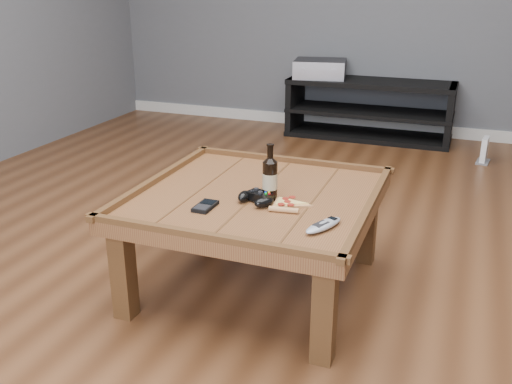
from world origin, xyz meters
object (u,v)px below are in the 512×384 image
(coffee_table, at_px, (256,207))
(av_receiver, at_px, (320,69))
(media_console, at_px, (369,110))
(game_controller, at_px, (256,198))
(pizza_slice, at_px, (287,204))
(smartphone, at_px, (205,206))
(beer_bottle, at_px, (270,178))
(remote_control, at_px, (324,225))
(game_console, at_px, (484,151))

(coffee_table, relative_size, av_receiver, 2.10)
(media_console, height_order, game_controller, same)
(pizza_slice, xyz_separation_m, smartphone, (-0.30, -0.14, 0.00))
(media_console, bearing_deg, beer_bottle, -88.47)
(media_console, relative_size, pizza_slice, 6.10)
(beer_bottle, relative_size, remote_control, 1.20)
(media_console, relative_size, game_console, 7.11)
(game_controller, height_order, game_console, game_controller)
(remote_control, bearing_deg, av_receiver, 128.99)
(beer_bottle, height_order, av_receiver, beer_bottle)
(game_controller, distance_m, pizza_slice, 0.13)
(coffee_table, distance_m, pizza_slice, 0.20)
(media_console, height_order, av_receiver, av_receiver)
(beer_bottle, xyz_separation_m, pizza_slice, (0.09, -0.05, -0.09))
(beer_bottle, bearing_deg, game_console, 69.60)
(media_console, xyz_separation_m, smartphone, (-0.14, -2.97, 0.21))
(pizza_slice, xyz_separation_m, game_console, (0.79, 2.42, -0.37))
(game_controller, relative_size, game_console, 0.88)
(beer_bottle, relative_size, game_controller, 1.40)
(remote_control, bearing_deg, media_console, 120.71)
(coffee_table, relative_size, game_console, 5.23)
(pizza_slice, relative_size, av_receiver, 0.47)
(beer_bottle, bearing_deg, game_controller, -123.32)
(remote_control, bearing_deg, smartphone, -159.23)
(game_controller, xyz_separation_m, game_console, (0.92, 2.43, -0.38))
(smartphone, distance_m, game_console, 2.81)
(pizza_slice, bearing_deg, remote_control, -47.29)
(beer_bottle, distance_m, smartphone, 0.29)
(pizza_slice, bearing_deg, smartphone, -163.12)
(pizza_slice, height_order, game_console, pizza_slice)
(smartphone, xyz_separation_m, game_console, (1.10, 2.56, -0.37))
(beer_bottle, height_order, remote_control, beer_bottle)
(coffee_table, xyz_separation_m, pizza_slice, (0.17, -0.08, 0.07))
(coffee_table, bearing_deg, av_receiver, 99.29)
(game_controller, xyz_separation_m, pizza_slice, (0.13, 0.01, -0.02))
(game_controller, height_order, av_receiver, av_receiver)
(remote_control, relative_size, game_console, 1.02)
(remote_control, bearing_deg, beer_bottle, 167.57)
(av_receiver, height_order, game_console, av_receiver)
(coffee_table, height_order, game_controller, game_controller)
(coffee_table, distance_m, media_console, 2.75)
(pizza_slice, bearing_deg, media_console, 85.90)
(smartphone, height_order, game_console, smartphone)
(coffee_table, bearing_deg, game_console, 67.72)
(coffee_table, relative_size, media_console, 0.74)
(pizza_slice, height_order, av_receiver, av_receiver)
(av_receiver, bearing_deg, beer_bottle, -88.80)
(coffee_table, distance_m, game_console, 2.54)
(smartphone, distance_m, remote_control, 0.50)
(beer_bottle, xyz_separation_m, game_controller, (-0.04, -0.06, -0.07))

